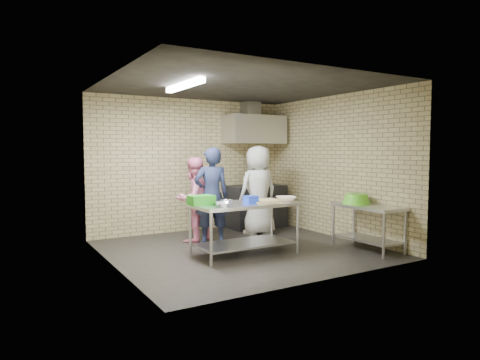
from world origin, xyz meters
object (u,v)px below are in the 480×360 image
Objects in this scene: green_crate at (201,200)px; woman_white at (258,191)px; man_navy at (212,196)px; side_counter at (368,227)px; bottle_green at (267,134)px; woman_pink at (193,199)px; stove at (255,206)px; blue_tub at (251,200)px; green_basin at (356,199)px; prep_table at (245,229)px.

woman_white is (1.75, 1.10, -0.03)m from green_crate.
side_counter is at bearing 156.15° from man_navy.
side_counter is 3.41m from bottle_green.
green_crate is at bearing 52.49° from woman_pink.
side_counter is at bearing -80.71° from stove.
green_basin is at bearing -12.59° from blue_tub.
woman_pink is (0.43, 1.22, -0.14)m from green_crate.
green_basin is (1.86, -0.42, -0.05)m from blue_tub.
stove is at bearing 53.22° from prep_table.
stove is 0.69× the size of woman_white.
side_counter is 3.07m from woman_pink.
green_basin is 0.26× the size of woman_white.
bottle_green reaches higher than side_counter.
side_counter is at bearing 118.18° from woman_pink.
woman_white reaches higher than side_counter.
side_counter is 2.83m from green_crate.
green_basin is at bearing 160.17° from man_navy.
man_navy is (-0.08, 0.99, 0.44)m from prep_table.
bottle_green is (0.45, 0.24, 1.57)m from stove.
man_navy is (-1.99, 1.51, 0.02)m from green_basin.
green_basin is at bearing 121.53° from woman_pink.
stove is 2.57m from blue_tub.
bottle_green reaches higher than man_navy.
side_counter is 1.00× the size of stove.
stove is 3.26× the size of green_crate.
woman_pink reaches higher than side_counter.
blue_tub is at bearing 114.06° from man_navy.
blue_tub is at bearing -63.43° from prep_table.
man_navy is 1.12× the size of woman_pink.
bottle_green is 0.10× the size of woman_pink.
blue_tub is 0.12× the size of woman_pink.
man_navy is 0.98× the size of woman_white.
green_crate is 0.21× the size of woman_white.
man_navy reaches higher than blue_tub.
green_crate reaches higher than prep_table.
prep_table is at bearing 47.07° from woman_white.
prep_table is 0.95× the size of woman_white.
bottle_green is at bearing 89.58° from green_basin.
green_crate is (-2.18, -1.86, 0.45)m from stove.
bottle_green reaches higher than woman_white.
bottle_green is (1.93, 2.22, 1.60)m from prep_table.
stove is 8.00× the size of bottle_green.
stove reaches higher than prep_table.
blue_tub is 1.66m from woman_white.
stove is at bearing -130.29° from man_navy.
blue_tub is 3.20m from bottle_green.
stove is at bearing 99.76° from green_basin.
blue_tub is at bearing -124.51° from stove.
woman_white reaches higher than blue_tub.
prep_table is 3.60× the size of green_basin.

